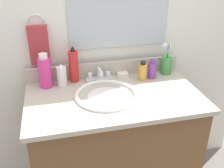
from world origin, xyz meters
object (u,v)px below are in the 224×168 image
bottle_lotion_white (62,76)px  hand_towel (39,45)px  bottle_cream_purple (152,70)px  bottle_spray_red (74,66)px  cup_green (166,64)px  faucet (99,76)px  bottle_soap_pink (45,72)px  bottle_oil_amber (143,71)px  soap_bar (123,74)px

bottle_lotion_white → hand_towel: bearing=138.0°
bottle_cream_purple → bottle_spray_red: (-0.46, 0.07, 0.05)m
hand_towel → cup_green: hand_towel is taller
faucet → bottle_cream_purple: bottle_cream_purple is taller
bottle_spray_red → cup_green: bearing=-2.4°
bottle_soap_pink → bottle_lotion_white: size_ratio=1.50×
bottle_oil_amber → bottle_spray_red: 0.41m
bottle_soap_pink → cup_green: bearing=0.9°
hand_towel → bottle_soap_pink: hand_towel is taller
hand_towel → faucet: 0.39m
faucet → bottle_oil_amber: 0.26m
bottle_oil_amber → bottle_lotion_white: 0.47m
bottle_cream_purple → bottle_soap_pink: bearing=177.2°
bottle_soap_pink → cup_green: 0.73m
bottle_spray_red → soap_bar: (0.30, -0.00, -0.09)m
faucet → bottle_soap_pink: bottle_soap_pink is taller
soap_bar → faucet: bearing=-172.3°
bottle_oil_amber → bottle_soap_pink: bearing=176.1°
faucet → hand_towel: bearing=166.6°
hand_towel → bottle_lotion_white: 0.21m
bottle_oil_amber → bottle_spray_red: size_ratio=0.53×
faucet → bottle_spray_red: 0.16m
cup_green → bottle_spray_red: bearing=177.6°
hand_towel → bottle_lotion_white: bearing=-42.0°
bottle_cream_purple → hand_towel: bearing=169.5°
bottle_soap_pink → bottle_spray_red: size_ratio=0.91×
bottle_oil_amber → bottle_soap_pink: size_ratio=0.58×
hand_towel → bottle_soap_pink: (0.02, -0.09, -0.13)m
bottle_lotion_white → bottle_spray_red: (0.07, 0.04, 0.04)m
bottle_cream_purple → soap_bar: (-0.16, 0.06, -0.04)m
soap_bar → hand_towel: bearing=173.1°
hand_towel → bottle_spray_red: size_ratio=1.01×
hand_towel → bottle_soap_pink: bearing=-78.8°
hand_towel → cup_green: bearing=-5.9°
hand_towel → bottle_spray_red: bearing=-16.6°
faucet → bottle_soap_pink: 0.32m
bottle_lotion_white → bottle_cream_purple: bearing=-2.4°
hand_towel → soap_bar: (0.48, -0.06, -0.21)m
bottle_soap_pink → soap_bar: (0.46, 0.03, -0.08)m
hand_towel → bottle_spray_red: (0.18, -0.05, -0.12)m
bottle_spray_red → bottle_soap_pink: bearing=-168.0°
bottle_lotion_white → bottle_cream_purple: (0.53, -0.02, -0.01)m
hand_towel → bottle_spray_red: hand_towel is taller
faucet → soap_bar: (0.15, 0.02, -0.02)m
hand_towel → soap_bar: bearing=-6.9°
faucet → cup_green: 0.43m
bottle_lotion_white → bottle_cream_purple: bottle_lotion_white is taller
faucet → soap_bar: 0.15m
cup_green → hand_towel: bearing=174.1°
bottle_soap_pink → cup_green: same height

